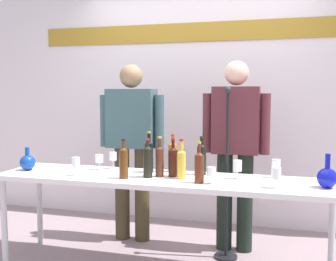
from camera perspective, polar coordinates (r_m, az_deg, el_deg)
The scene contains 23 objects.
back_wall at distance 4.49m, azimuth 4.27°, elevation 6.30°, with size 5.13×0.11×3.00m.
display_table at distance 3.23m, azimuth -0.73°, elevation -7.53°, with size 2.68×0.61×0.77m.
decanter_blue_left at distance 3.69m, azimuth -18.97°, elevation -4.17°, with size 0.13×0.13×0.20m.
decanter_blue_right at distance 3.06m, azimuth 21.29°, elevation -6.08°, with size 0.14×0.14×0.24m.
presenter_left at distance 3.92m, azimuth -5.08°, elevation -1.21°, with size 0.64×0.22×1.69m.
presenter_right at distance 3.69m, azimuth 9.38°, elevation -1.76°, with size 0.60×0.22×1.70m.
wine_bottle_0 at distance 3.22m, azimuth 0.71°, elevation -4.21°, with size 0.07×0.07×0.31m.
wine_bottle_1 at distance 3.19m, azimuth -2.83°, elevation -4.20°, with size 0.07×0.07×0.30m.
wine_bottle_2 at distance 3.30m, azimuth 4.70°, elevation -3.84°, with size 0.07×0.07×0.31m.
wine_bottle_3 at distance 3.21m, azimuth -1.18°, elevation -4.08°, with size 0.06×0.06×0.32m.
wine_bottle_4 at distance 3.00m, azimuth 4.37°, elevation -4.97°, with size 0.07×0.07×0.31m.
wine_bottle_5 at distance 3.14m, azimuth 1.88°, elevation -4.46°, with size 0.07×0.07×0.31m.
wine_bottle_6 at distance 3.39m, azimuth -2.65°, elevation -3.46°, with size 0.07×0.07×0.34m.
wine_bottle_7 at distance 3.16m, azimuth -6.20°, elevation -4.31°, with size 0.07×0.07×0.31m.
wine_bottle_8 at distance 3.42m, azimuth 0.65°, elevation -3.48°, with size 0.07×0.07×0.31m.
wine_glass_left_0 at distance 3.35m, azimuth -12.72°, elevation -4.45°, with size 0.06×0.06×0.15m.
wine_glass_left_1 at distance 3.59m, azimuth -7.67°, elevation -3.62°, with size 0.06×0.06×0.14m.
wine_glass_left_2 at distance 3.55m, azimuth -9.55°, elevation -3.92°, with size 0.07×0.07×0.13m.
wine_glass_right_0 at distance 2.99m, azimuth 6.04°, elevation -5.77°, with size 0.06×0.06×0.12m.
wine_glass_right_1 at distance 2.93m, azimuth 14.83°, elevation -5.86°, with size 0.07×0.07×0.15m.
wine_glass_right_2 at distance 3.17m, azimuth 9.66°, elevation -4.89°, with size 0.06×0.06×0.15m.
wine_glass_right_3 at distance 3.30m, azimuth 14.81°, elevation -4.68°, with size 0.07×0.07×0.14m.
microphone_stand at distance 3.59m, azimuth 8.14°, elevation -9.87°, with size 0.20×0.20×1.48m.
Camera 1 is at (0.89, -3.02, 1.43)m, focal length 43.76 mm.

